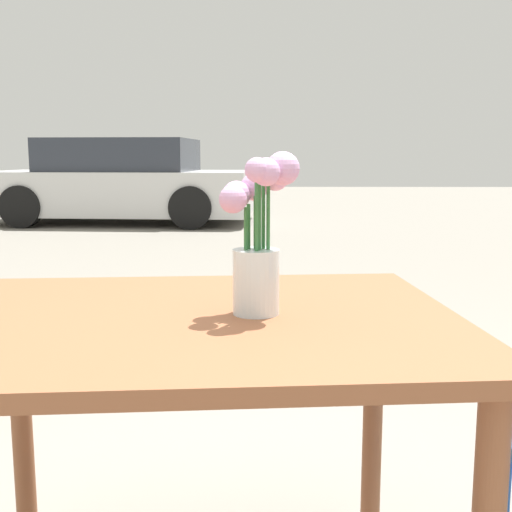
{
  "coord_description": "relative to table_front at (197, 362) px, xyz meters",
  "views": [
    {
      "loc": [
        0.14,
        -1.19,
        1.01
      ],
      "look_at": [
        0.11,
        0.01,
        0.82
      ],
      "focal_mm": 45.0,
      "sensor_mm": 36.0,
      "label": 1
    }
  ],
  "objects": [
    {
      "name": "flower_vase",
      "position": [
        0.12,
        0.01,
        0.23
      ],
      "size": [
        0.15,
        0.14,
        0.31
      ],
      "color": "silver",
      "rests_on": "table_front"
    },
    {
      "name": "table_front",
      "position": [
        0.0,
        0.0,
        0.0
      ],
      "size": [
        1.07,
        0.88,
        0.71
      ],
      "color": "brown",
      "rests_on": "ground_plane"
    },
    {
      "name": "parked_car",
      "position": [
        -2.09,
        8.58,
        -0.01
      ],
      "size": [
        4.0,
        2.09,
        1.26
      ],
      "color": "silver",
      "rests_on": "ground_plane"
    }
  ]
}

